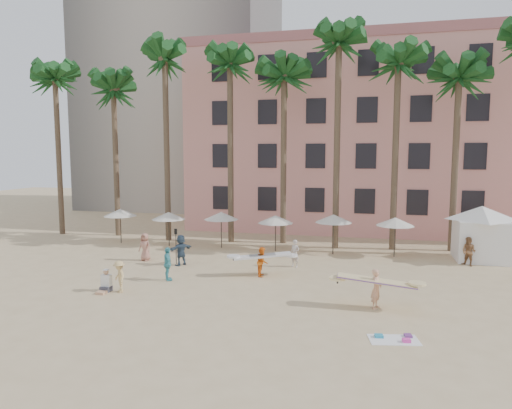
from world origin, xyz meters
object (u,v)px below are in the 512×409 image
object	(u,v)px
cabana	(481,228)
carrier_yellow	(376,286)
carrier_white	(262,260)
pink_hotel	(389,140)

from	to	relation	value
cabana	carrier_yellow	bearing A→B (deg)	-121.13
cabana	carrier_white	distance (m)	14.54
carrier_white	cabana	bearing A→B (deg)	28.75
pink_hotel	carrier_yellow	size ratio (longest dim) A/B	10.31
pink_hotel	carrier_yellow	bearing A→B (deg)	-93.25
cabana	carrier_white	xyz separation A→B (m)	(-12.71, -6.97, -1.17)
pink_hotel	cabana	size ratio (longest dim) A/B	7.66
pink_hotel	cabana	bearing A→B (deg)	-68.16
pink_hotel	carrier_white	distance (m)	22.59
cabana	carrier_white	world-z (taller)	cabana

